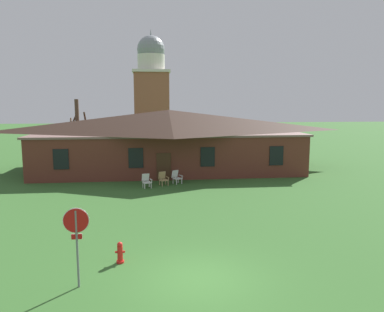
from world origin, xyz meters
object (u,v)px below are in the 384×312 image
at_px(lawn_chair_by_porch, 146,180).
at_px(fire_hydrant, 120,253).
at_px(lawn_chair_left_end, 176,177).
at_px(lawn_chair_near_door, 163,178).
at_px(stop_sign, 76,231).

height_order(lawn_chair_by_porch, fire_hydrant, lawn_chair_by_porch).
height_order(lawn_chair_by_porch, lawn_chair_left_end, same).
bearing_deg(lawn_chair_left_end, lawn_chair_by_porch, -152.97).
height_order(lawn_chair_near_door, fire_hydrant, lawn_chair_near_door).
bearing_deg(fire_hydrant, lawn_chair_near_door, 81.15).
bearing_deg(lawn_chair_by_porch, lawn_chair_left_end, 27.03).
relative_size(stop_sign, lawn_chair_by_porch, 2.70).
relative_size(stop_sign, lawn_chair_left_end, 2.70).
height_order(stop_sign, fire_hydrant, stop_sign).
height_order(stop_sign, lawn_chair_left_end, stop_sign).
bearing_deg(lawn_chair_left_end, lawn_chair_near_door, -156.29).
relative_size(lawn_chair_near_door, lawn_chair_left_end, 1.00).
bearing_deg(lawn_chair_near_door, lawn_chair_by_porch, -150.34).
xyz_separation_m(lawn_chair_near_door, lawn_chair_left_end, (0.98, 0.43, 0.00)).
relative_size(lawn_chair_near_door, fire_hydrant, 1.21).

